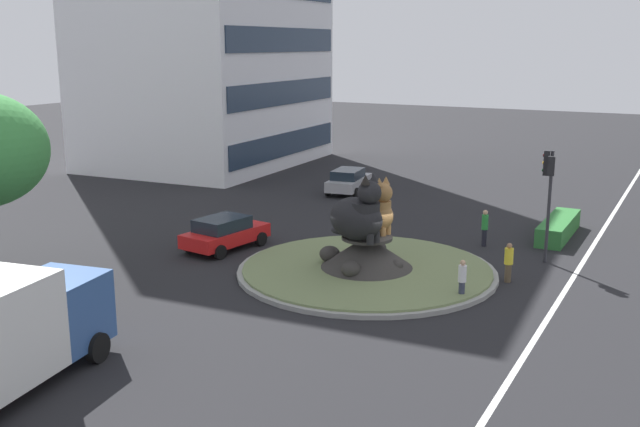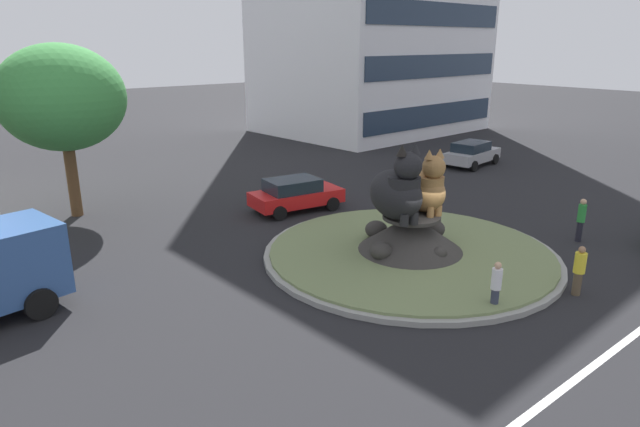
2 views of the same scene
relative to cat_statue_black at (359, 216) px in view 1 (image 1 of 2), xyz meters
The scene contains 12 objects.
ground_plane 2.67m from the cat_statue_black, ahead, with size 160.00×160.00×0.00m, color black.
lane_centreline 8.10m from the cat_statue_black, 84.62° to the right, with size 112.00×0.20×0.01m, color silver.
roundabout_island 2.24m from the cat_statue_black, ahead, with size 10.60×10.60×1.57m.
cat_statue_black is the anchor object (origin of this frame).
cat_statue_tabby 1.41m from the cat_statue_black, ahead, with size 1.99×2.49×2.38m.
traffic_light_mast 8.40m from the cat_statue_black, 47.01° to the right, with size 0.71×0.60×4.83m.
clipped_hedge_strip 12.17m from the cat_statue_black, 29.34° to the right, with size 5.29×1.20×0.90m, color #2D7033.
pedestrian_yellow_shirt 6.16m from the cat_statue_black, 67.01° to the right, with size 0.35×0.35×1.59m.
pedestrian_white_shirt 4.84m from the cat_statue_black, 97.91° to the right, with size 0.30×0.30×1.54m.
pedestrian_green_shirt 7.89m from the cat_statue_black, 24.10° to the right, with size 0.30×0.30×1.72m.
sedan_on_far_lane 7.46m from the cat_statue_black, 82.41° to the left, with size 4.38×2.55×1.51m.
hatchback_near_shophouse 17.28m from the cat_statue_black, 27.15° to the left, with size 4.46×2.47×1.52m.
Camera 1 is at (-26.25, -11.82, 9.20)m, focal length 41.14 mm.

